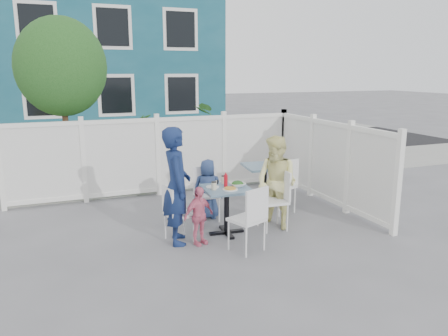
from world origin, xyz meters
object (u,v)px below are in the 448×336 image
object	(u,v)px
spare_table	(265,175)
man	(177,186)
chair_left	(174,210)
woman	(277,183)
boy	(208,189)
chair_near	(251,215)
toddler	(199,216)
main_table	(227,198)
chair_back	(206,189)
chair_right	(278,195)
utility_cabinet	(34,159)

from	to	relation	value
spare_table	man	xyz separation A→B (m)	(-2.02, -1.14, 0.26)
spare_table	chair_left	size ratio (longest dim) A/B	0.98
woman	boy	world-z (taller)	woman
chair_near	toddler	bearing A→B (deg)	116.04
boy	main_table	bearing A→B (deg)	114.01
chair_back	woman	distance (m)	1.27
woman	main_table	bearing A→B (deg)	-117.05
chair_right	woman	xyz separation A→B (m)	(-0.00, 0.04, 0.20)
boy	chair_near	bearing A→B (deg)	115.08
chair_back	chair_right	bearing A→B (deg)	143.87
man	toddler	world-z (taller)	man
woman	chair_right	bearing A→B (deg)	-22.65
chair_near	toddler	distance (m)	0.81
chair_left	woman	xyz separation A→B (m)	(1.70, -0.02, 0.26)
chair_right	man	bearing A→B (deg)	92.89
chair_right	toddler	xyz separation A→B (m)	(-1.40, -0.18, -0.12)
chair_left	spare_table	bearing A→B (deg)	109.26
chair_near	boy	distance (m)	1.63
chair_back	boy	size ratio (longest dim) A/B	0.87
spare_table	boy	xyz separation A→B (m)	(-1.23, -0.26, -0.09)
woman	boy	size ratio (longest dim) A/B	1.45
spare_table	chair_back	xyz separation A→B (m)	(-1.27, -0.28, -0.08)
chair_back	man	world-z (taller)	man
toddler	utility_cabinet	bearing A→B (deg)	97.94
chair_right	boy	size ratio (longest dim) A/B	0.92
spare_table	man	world-z (taller)	man
main_table	chair_back	world-z (taller)	chair_back
utility_cabinet	spare_table	size ratio (longest dim) A/B	1.52
main_table	toddler	distance (m)	0.62
chair_near	woman	bearing A→B (deg)	21.78
chair_back	utility_cabinet	bearing A→B (deg)	-42.18
spare_table	chair_right	size ratio (longest dim) A/B	0.87
chair_right	chair_near	size ratio (longest dim) A/B	1.01
main_table	chair_back	bearing A→B (deg)	94.17
main_table	chair_left	bearing A→B (deg)	-178.91
main_table	boy	distance (m)	0.83
chair_right	toddler	world-z (taller)	chair_right
man	woman	world-z (taller)	man
utility_cabinet	chair_left	world-z (taller)	utility_cabinet
toddler	chair_right	bearing A→B (deg)	-12.53
spare_table	boy	distance (m)	1.26
chair_right	boy	bearing A→B (deg)	47.87
utility_cabinet	boy	bearing A→B (deg)	-44.56
utility_cabinet	spare_table	xyz separation A→B (m)	(4.08, -3.09, -0.03)
utility_cabinet	toddler	distance (m)	5.01
boy	chair_right	bearing A→B (deg)	156.73
main_table	man	distance (m)	0.86
spare_table	chair_right	xyz separation A→B (m)	(-0.35, -1.17, -0.05)
toddler	main_table	bearing A→B (deg)	5.41
woman	man	bearing A→B (deg)	-114.19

